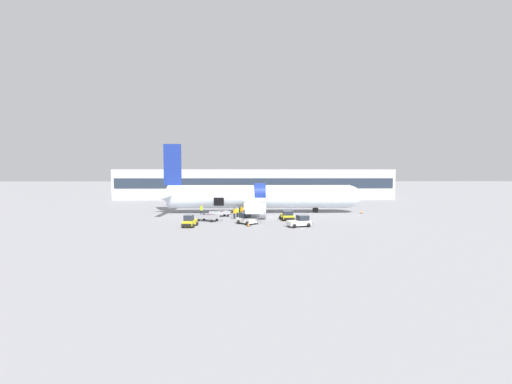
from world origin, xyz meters
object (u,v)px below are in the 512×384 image
at_px(baggage_tug_rear, 190,222).
at_px(baggage_tug_lead, 246,219).
at_px(baggage_cart_loading, 220,214).
at_px(ground_crew_supervisor, 242,210).
at_px(ground_crew_driver, 201,210).
at_px(baggage_cart_queued, 208,218).
at_px(baggage_tug_mid, 287,216).
at_px(ground_crew_loader_b, 234,213).
at_px(ground_crew_loader_a, 242,211).
at_px(airplane, 257,197).
at_px(suitcase_on_tarmac_spare, 203,215).
at_px(ground_crew_helper, 237,212).
at_px(suitcase_on_tarmac_upright, 207,217).
at_px(baggage_tug_spare, 300,222).

bearing_deg(baggage_tug_rear, baggage_tug_lead, 15.87).
height_order(baggage_cart_loading, ground_crew_supervisor, ground_crew_supervisor).
bearing_deg(ground_crew_driver, baggage_cart_queued, -73.03).
xyz_separation_m(baggage_tug_mid, baggage_cart_queued, (-11.56, -0.90, -0.11)).
height_order(ground_crew_loader_b, ground_crew_supervisor, ground_crew_loader_b).
relative_size(ground_crew_loader_a, ground_crew_driver, 0.96).
bearing_deg(baggage_tug_lead, airplane, 81.39).
bearing_deg(baggage_cart_loading, baggage_tug_rear, -107.79).
xyz_separation_m(baggage_tug_rear, ground_crew_loader_b, (5.48, 7.19, 0.23)).
relative_size(airplane, baggage_tug_lead, 12.42).
height_order(baggage_cart_queued, ground_crew_loader_a, ground_crew_loader_a).
bearing_deg(baggage_tug_mid, ground_crew_driver, 157.77).
xyz_separation_m(ground_crew_driver, suitcase_on_tarmac_spare, (0.70, -2.88, -0.55)).
bearing_deg(ground_crew_supervisor, ground_crew_helper, -109.43).
height_order(baggage_tug_mid, suitcase_on_tarmac_spare, baggage_tug_mid).
height_order(baggage_tug_lead, baggage_tug_rear, baggage_tug_rear).
bearing_deg(baggage_tug_rear, baggage_tug_mid, 23.15).
distance_m(baggage_cart_queued, suitcase_on_tarmac_upright, 2.65).
relative_size(baggage_tug_rear, ground_crew_loader_a, 1.65).
height_order(baggage_tug_spare, baggage_cart_loading, baggage_tug_spare).
bearing_deg(baggage_tug_mid, ground_crew_loader_a, 148.90).
xyz_separation_m(baggage_cart_queued, ground_crew_driver, (-1.96, 6.43, 0.42)).
relative_size(ground_crew_loader_a, ground_crew_helper, 1.09).
xyz_separation_m(baggage_tug_lead, suitcase_on_tarmac_spare, (-6.77, 6.29, -0.28)).
xyz_separation_m(baggage_cart_queued, ground_crew_loader_b, (3.66, 2.36, 0.38)).
distance_m(ground_crew_loader_a, ground_crew_helper, 1.04).
height_order(baggage_tug_mid, baggage_tug_spare, baggage_tug_spare).
bearing_deg(ground_crew_helper, baggage_cart_queued, -133.53).
distance_m(ground_crew_supervisor, suitcase_on_tarmac_spare, 6.56).
bearing_deg(ground_crew_loader_b, suitcase_on_tarmac_spare, 166.42).
relative_size(baggage_cart_loading, ground_crew_loader_b, 2.35).
xyz_separation_m(airplane, ground_crew_loader_b, (-3.72, -7.27, -1.91)).
distance_m(baggage_tug_lead, ground_crew_loader_b, 5.43).
height_order(baggage_cart_queued, ground_crew_driver, ground_crew_driver).
height_order(baggage_tug_spare, ground_crew_supervisor, ground_crew_supervisor).
bearing_deg(ground_crew_supervisor, baggage_cart_loading, -157.08).
distance_m(airplane, ground_crew_driver, 10.06).
bearing_deg(ground_crew_supervisor, baggage_cart_queued, -127.35).
bearing_deg(baggage_tug_rear, suitcase_on_tarmac_upright, 80.55).
bearing_deg(ground_crew_helper, airplane, 58.16).
distance_m(baggage_tug_spare, suitcase_on_tarmac_upright, 15.18).
bearing_deg(baggage_cart_queued, baggage_cart_loading, 75.30).
bearing_deg(ground_crew_loader_a, ground_crew_loader_b, -113.07).
relative_size(baggage_tug_lead, baggage_tug_mid, 0.91).
height_order(baggage_tug_rear, suitcase_on_tarmac_spare, baggage_tug_rear).
height_order(baggage_tug_mid, ground_crew_loader_a, ground_crew_loader_a).
height_order(baggage_tug_spare, ground_crew_loader_a, ground_crew_loader_a).
height_order(baggage_cart_queued, ground_crew_loader_b, ground_crew_loader_b).
height_order(ground_crew_loader_a, ground_crew_loader_b, ground_crew_loader_b).
bearing_deg(baggage_tug_lead, baggage_tug_spare, -19.33).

